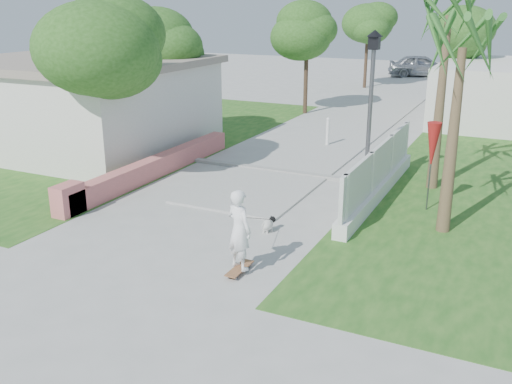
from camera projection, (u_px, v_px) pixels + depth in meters
The scene contains 21 objects.
ground at pixel (175, 240), 12.93m from camera, with size 90.00×90.00×0.00m, color #B7B7B2.
path_strip at pixel (385, 105), 30.02m from camera, with size 3.20×36.00×0.06m, color #B7B7B2.
curb at pixel (280, 171), 18.04m from camera, with size 6.50×0.25×0.10m, color #999993.
grass_left at pixel (138, 138), 22.65m from camera, with size 8.00×20.00×0.01m, color #21571B.
pink_wall at pixel (148, 170), 17.23m from camera, with size 0.45×8.20×0.80m.
house_left at pixel (80, 103), 20.84m from camera, with size 8.40×7.40×3.23m.
lattice_fence at pixel (379, 178), 15.63m from camera, with size 0.35×7.00×1.50m.
building_right at pixel (510, 93), 25.44m from camera, with size 6.00×8.00×2.60m, color silver.
street_lamp at pixel (370, 105), 15.67m from camera, with size 0.44×0.44×4.44m.
bollard at pixel (328, 131), 21.21m from camera, with size 0.14×0.14×1.09m.
patio_umbrella at pixel (433, 147), 14.27m from camera, with size 0.36×0.36×2.30m.
tree_left_near at pixel (94, 51), 16.12m from camera, with size 3.60×3.60×5.28m.
tree_left_mid at pixel (173, 48), 21.34m from camera, with size 3.20×3.20×4.85m.
tree_path_left at pixel (307, 32), 26.62m from camera, with size 3.40×3.40×5.23m.
tree_path_right at pixel (456, 38), 27.59m from camera, with size 3.00×3.00×4.79m.
tree_path_far at pixel (368, 25), 35.09m from camera, with size 3.20×3.20×5.17m.
palm_far at pixel (448, 28), 15.18m from camera, with size 1.80×1.80×5.30m.
palm_near at pixel (461, 59), 12.20m from camera, with size 1.80×1.80×4.70m.
skateboarder at pixel (245, 225), 11.57m from camera, with size 0.73×2.79×1.73m.
dog at pixel (269, 224), 13.32m from camera, with size 0.31×0.51×0.36m.
parked_car at pixel (422, 66), 41.26m from camera, with size 1.89×4.71×1.60m, color #B0B4B8.
Camera 1 is at (6.85, -9.95, 5.09)m, focal length 40.00 mm.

